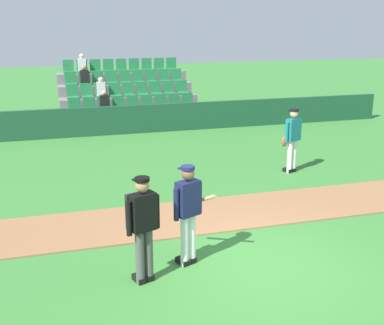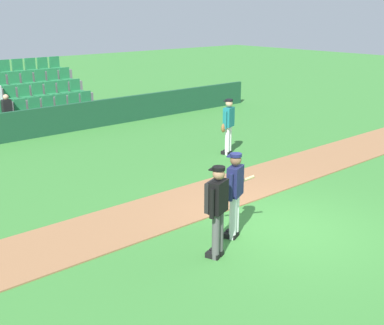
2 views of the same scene
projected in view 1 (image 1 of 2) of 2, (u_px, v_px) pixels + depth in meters
name	position (u px, v px, depth m)	size (l,w,h in m)	color
ground_plane	(257.00, 267.00, 8.47)	(80.00, 80.00, 0.00)	#387A33
infield_dirt_path	(211.00, 214.00, 10.72)	(28.00, 1.90, 0.03)	#936642
dugout_fence	(138.00, 119.00, 18.34)	(20.00, 0.16, 1.04)	#19472D
stadium_bleachers	(127.00, 104.00, 20.40)	(5.55, 3.80, 2.70)	slate
batter_navy_jersey	(188.00, 211.00, 8.33)	(0.75, 0.69, 1.76)	white
umpire_home_plate	(143.00, 224.00, 7.75)	(0.56, 0.40, 1.76)	#4C4C4C
runner_teal_jersey	(292.00, 138.00, 13.49)	(0.67, 0.40, 1.76)	white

